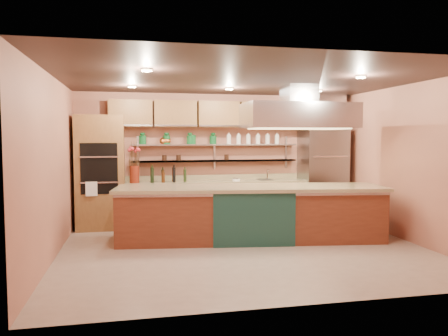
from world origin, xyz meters
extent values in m
cube|color=tan|center=(0.00, 0.00, -0.01)|extent=(6.00, 5.00, 0.02)
cube|color=black|center=(0.00, 0.00, 2.80)|extent=(6.00, 5.00, 0.02)
cube|color=#AE6B52|center=(0.00, 2.50, 1.40)|extent=(6.00, 0.04, 2.80)
cube|color=#AE6B52|center=(0.00, -2.50, 1.40)|extent=(6.00, 0.04, 2.80)
cube|color=#AE6B52|center=(-3.00, 0.00, 1.40)|extent=(0.04, 5.00, 2.80)
cube|color=#AE6B52|center=(3.00, 0.00, 1.40)|extent=(0.04, 5.00, 2.80)
cube|color=brown|center=(-2.45, 2.18, 1.15)|extent=(0.95, 0.64, 2.30)
cube|color=gray|center=(2.35, 2.14, 1.05)|extent=(0.95, 0.72, 2.10)
cube|color=tan|center=(-0.05, 2.20, 0.47)|extent=(3.84, 0.64, 0.93)
cube|color=#B1B2B8|center=(-0.05, 2.37, 1.35)|extent=(3.60, 0.26, 0.03)
cube|color=#B1B2B8|center=(-0.05, 2.37, 1.70)|extent=(3.60, 0.26, 0.03)
cube|color=brown|center=(0.00, 2.32, 2.35)|extent=(4.60, 0.36, 0.55)
cube|color=#B1B2B8|center=(1.16, 0.60, 2.25)|extent=(2.00, 1.00, 0.45)
cube|color=#FFE5A5|center=(0.00, 0.20, 2.77)|extent=(4.00, 2.80, 0.02)
cube|color=brown|center=(0.26, 0.60, 0.49)|extent=(4.79, 1.63, 0.98)
cylinder|color=maroon|center=(-1.78, 2.15, 1.10)|extent=(0.22, 0.22, 0.35)
cube|color=black|center=(-1.08, 2.15, 1.06)|extent=(0.83, 0.48, 0.26)
cube|color=white|center=(0.36, 2.15, 0.97)|extent=(0.18, 0.16, 0.08)
cylinder|color=silver|center=(1.09, 2.25, 1.04)|extent=(0.04, 0.04, 0.22)
ellipsoid|color=orange|center=(-1.17, 2.37, 1.78)|extent=(0.19, 0.19, 0.14)
cylinder|color=#114F21|center=(-0.55, 2.37, 1.81)|extent=(0.21, 0.21, 0.19)
camera|label=1|loc=(-1.80, -6.93, 1.85)|focal=35.00mm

